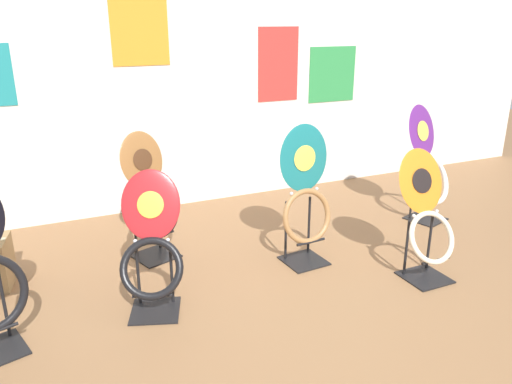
{
  "coord_description": "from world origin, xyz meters",
  "views": [
    {
      "loc": [
        -1.31,
        -1.74,
        1.63
      ],
      "look_at": [
        -0.03,
        1.08,
        0.55
      ],
      "focal_mm": 35.0,
      "sensor_mm": 36.0,
      "label": 1
    }
  ],
  "objects_px": {
    "toilet_seat_display_woodgrain": "(150,197)",
    "toilet_seat_display_crimson_swirl": "(152,250)",
    "toilet_seat_display_purple_note": "(429,170)",
    "toilet_seat_display_orange_sun": "(427,221)",
    "toilet_seat_display_teal_sax": "(306,202)"
  },
  "relations": [
    {
      "from": "toilet_seat_display_teal_sax",
      "to": "toilet_seat_display_woodgrain",
      "type": "relative_size",
      "value": 1.08
    },
    {
      "from": "toilet_seat_display_purple_note",
      "to": "toilet_seat_display_crimson_swirl",
      "type": "relative_size",
      "value": 1.18
    },
    {
      "from": "toilet_seat_display_purple_note",
      "to": "toilet_seat_display_crimson_swirl",
      "type": "height_order",
      "value": "toilet_seat_display_purple_note"
    },
    {
      "from": "toilet_seat_display_teal_sax",
      "to": "toilet_seat_display_crimson_swirl",
      "type": "xyz_separation_m",
      "value": [
        -1.1,
        -0.17,
        -0.07
      ]
    },
    {
      "from": "toilet_seat_display_purple_note",
      "to": "toilet_seat_display_orange_sun",
      "type": "bearing_deg",
      "value": -132.87
    },
    {
      "from": "toilet_seat_display_woodgrain",
      "to": "toilet_seat_display_orange_sun",
      "type": "bearing_deg",
      "value": -33.68
    },
    {
      "from": "toilet_seat_display_teal_sax",
      "to": "toilet_seat_display_purple_note",
      "type": "bearing_deg",
      "value": 11.69
    },
    {
      "from": "toilet_seat_display_orange_sun",
      "to": "toilet_seat_display_teal_sax",
      "type": "distance_m",
      "value": 0.8
    },
    {
      "from": "toilet_seat_display_woodgrain",
      "to": "toilet_seat_display_crimson_swirl",
      "type": "distance_m",
      "value": 0.72
    },
    {
      "from": "toilet_seat_display_orange_sun",
      "to": "toilet_seat_display_woodgrain",
      "type": "height_order",
      "value": "toilet_seat_display_woodgrain"
    },
    {
      "from": "toilet_seat_display_crimson_swirl",
      "to": "toilet_seat_display_orange_sun",
      "type": "bearing_deg",
      "value": -11.13
    },
    {
      "from": "toilet_seat_display_crimson_swirl",
      "to": "toilet_seat_display_teal_sax",
      "type": "bearing_deg",
      "value": 8.69
    },
    {
      "from": "toilet_seat_display_orange_sun",
      "to": "toilet_seat_display_teal_sax",
      "type": "xyz_separation_m",
      "value": [
        -0.61,
        0.51,
        0.06
      ]
    },
    {
      "from": "toilet_seat_display_purple_note",
      "to": "toilet_seat_display_woodgrain",
      "type": "bearing_deg",
      "value": 173.6
    },
    {
      "from": "toilet_seat_display_orange_sun",
      "to": "toilet_seat_display_teal_sax",
      "type": "bearing_deg",
      "value": 140.44
    }
  ]
}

